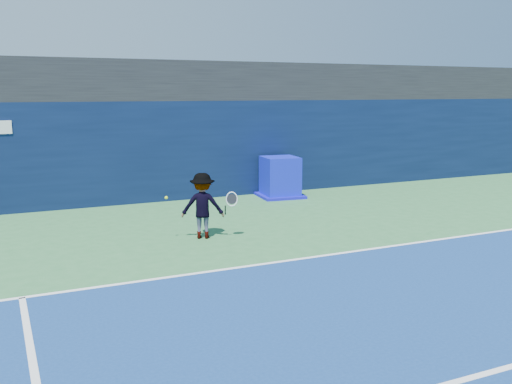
{
  "coord_description": "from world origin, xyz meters",
  "views": [
    {
      "loc": [
        -5.25,
        -6.51,
        3.28
      ],
      "look_at": [
        0.18,
        5.2,
        1.0
      ],
      "focal_mm": 40.0,
      "sensor_mm": 36.0,
      "label": 1
    }
  ],
  "objects": [
    {
      "name": "back_wall_assembly",
      "position": [
        -0.0,
        10.5,
        1.5
      ],
      "size": [
        36.0,
        1.03,
        3.0
      ],
      "color": "#091534",
      "rests_on": "ground"
    },
    {
      "name": "stadium_band",
      "position": [
        0.0,
        11.5,
        3.6
      ],
      "size": [
        36.0,
        3.0,
        1.2
      ],
      "primitive_type": "cube",
      "color": "black",
      "rests_on": "back_wall_assembly"
    },
    {
      "name": "equipment_cart",
      "position": [
        2.89,
        9.25,
        0.58
      ],
      "size": [
        1.46,
        1.46,
        1.27
      ],
      "color": "#0D15C0",
      "rests_on": "ground"
    },
    {
      "name": "tennis_ball",
      "position": [
        -1.87,
        5.49,
        0.98
      ],
      "size": [
        0.07,
        0.07,
        0.07
      ],
      "color": "#C8E919",
      "rests_on": "ground"
    },
    {
      "name": "ground",
      "position": [
        0.0,
        0.0,
        0.0
      ],
      "size": [
        80.0,
        80.0,
        0.0
      ],
      "primitive_type": "plane",
      "color": "#316E3B",
      "rests_on": "ground"
    },
    {
      "name": "tennis_player",
      "position": [
        -1.05,
        5.41,
        0.74
      ],
      "size": [
        1.28,
        0.88,
        1.49
      ],
      "color": "white",
      "rests_on": "ground"
    },
    {
      "name": "service_line",
      "position": [
        0.0,
        -2.0,
        0.01
      ],
      "size": [
        24.0,
        0.1,
        0.01
      ],
      "primitive_type": "cube",
      "color": "white",
      "rests_on": "ground"
    },
    {
      "name": "baseline",
      "position": [
        0.0,
        3.0,
        0.01
      ],
      "size": [
        24.0,
        0.1,
        0.01
      ],
      "primitive_type": "cube",
      "color": "white",
      "rests_on": "ground"
    }
  ]
}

